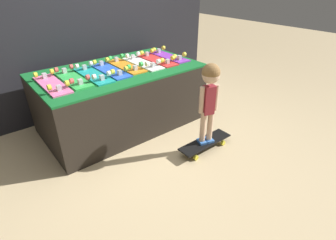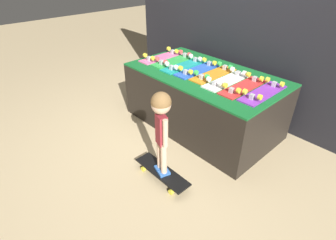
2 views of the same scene
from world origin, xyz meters
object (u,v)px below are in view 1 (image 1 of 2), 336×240
at_px(skateboard_teal_on_rack, 93,74).
at_px(skateboard_purple_on_rack, 169,56).
at_px(skateboard_orange_on_rack, 125,65).
at_px(skateboard_white_on_rack, 142,62).
at_px(skateboard_green_on_rack, 72,78).
at_px(skateboard_red_on_rack, 157,59).
at_px(skateboard_blue_on_rack, 110,70).
at_px(skateboard_on_floor, 205,143).
at_px(skateboard_pink_on_rack, 52,84).
at_px(child, 210,90).

bearing_deg(skateboard_teal_on_rack, skateboard_purple_on_rack, 2.24).
distance_m(skateboard_orange_on_rack, skateboard_purple_on_rack, 0.63).
bearing_deg(skateboard_purple_on_rack, skateboard_white_on_rack, -176.28).
xyz_separation_m(skateboard_green_on_rack, skateboard_orange_on_rack, (0.63, 0.02, 0.00)).
height_order(skateboard_orange_on_rack, skateboard_white_on_rack, same).
distance_m(skateboard_teal_on_rack, skateboard_orange_on_rack, 0.43).
distance_m(skateboard_teal_on_rack, skateboard_white_on_rack, 0.63).
relative_size(skateboard_red_on_rack, skateboard_purple_on_rack, 1.00).
distance_m(skateboard_blue_on_rack, skateboard_on_floor, 1.30).
xyz_separation_m(skateboard_pink_on_rack, skateboard_on_floor, (1.13, -0.99, -0.65)).
bearing_deg(skateboard_red_on_rack, skateboard_orange_on_rack, 174.87).
height_order(skateboard_blue_on_rack, child, child).
distance_m(skateboard_orange_on_rack, skateboard_on_floor, 1.26).
relative_size(skateboard_green_on_rack, skateboard_purple_on_rack, 1.00).
bearing_deg(skateboard_blue_on_rack, skateboard_teal_on_rack, -174.62).
relative_size(skateboard_orange_on_rack, skateboard_white_on_rack, 1.00).
xyz_separation_m(skateboard_blue_on_rack, skateboard_white_on_rack, (0.42, -0.01, 0.00)).
relative_size(skateboard_on_floor, child, 0.74).
distance_m(skateboard_pink_on_rack, skateboard_white_on_rack, 1.06).
xyz_separation_m(skateboard_white_on_rack, child, (0.08, -1.01, -0.04)).
bearing_deg(skateboard_red_on_rack, child, -97.56).
bearing_deg(skateboard_purple_on_rack, skateboard_red_on_rack, -172.59).
bearing_deg(skateboard_teal_on_rack, skateboard_blue_on_rack, 5.38).
height_order(skateboard_purple_on_rack, child, child).
relative_size(skateboard_orange_on_rack, skateboard_on_floor, 1.01).
bearing_deg(skateboard_orange_on_rack, skateboard_teal_on_rack, -173.01).
height_order(skateboard_orange_on_rack, skateboard_purple_on_rack, same).
bearing_deg(skateboard_pink_on_rack, skateboard_on_floor, -41.20).
bearing_deg(skateboard_white_on_rack, skateboard_red_on_rack, -0.01).
bearing_deg(child, skateboard_teal_on_rack, 142.14).
bearing_deg(skateboard_green_on_rack, skateboard_red_on_rack, -0.72).
relative_size(skateboard_orange_on_rack, child, 0.74).
height_order(skateboard_green_on_rack, child, child).
relative_size(skateboard_orange_on_rack, skateboard_red_on_rack, 1.00).
xyz_separation_m(skateboard_red_on_rack, child, (-0.13, -1.01, -0.04)).
distance_m(skateboard_pink_on_rack, child, 1.51).
bearing_deg(skateboard_teal_on_rack, child, -54.34).
distance_m(skateboard_green_on_rack, skateboard_purple_on_rack, 1.27).
distance_m(skateboard_teal_on_rack, skateboard_red_on_rack, 0.84).
bearing_deg(child, skateboard_green_on_rack, 148.65).
xyz_separation_m(skateboard_white_on_rack, skateboard_red_on_rack, (0.21, -0.00, 0.00)).
height_order(skateboard_green_on_rack, skateboard_on_floor, skateboard_green_on_rack).
relative_size(skateboard_pink_on_rack, skateboard_blue_on_rack, 1.00).
height_order(skateboard_blue_on_rack, skateboard_red_on_rack, same).
height_order(skateboard_white_on_rack, skateboard_purple_on_rack, same).
xyz_separation_m(skateboard_pink_on_rack, skateboard_blue_on_rack, (0.63, 0.02, 0.00)).
relative_size(skateboard_blue_on_rack, skateboard_orange_on_rack, 1.00).
bearing_deg(child, skateboard_white_on_rack, 110.91).
relative_size(skateboard_pink_on_rack, skateboard_green_on_rack, 1.00).
relative_size(skateboard_pink_on_rack, skateboard_on_floor, 1.01).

